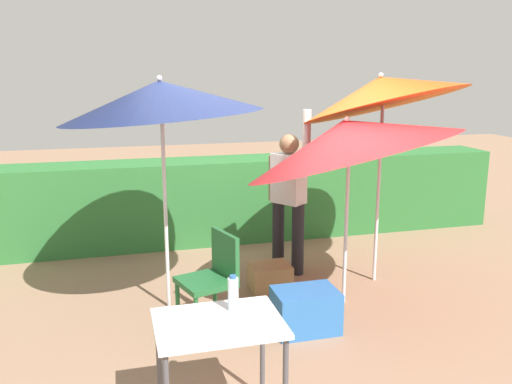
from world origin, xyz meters
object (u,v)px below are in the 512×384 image
Objects in this scene: umbrella_rainbow at (382,91)px; umbrella_yellow at (348,139)px; crate_cardboard at (270,277)px; chair_plastic at (213,275)px; cooler_box at (305,310)px; bottle_water at (233,294)px; folding_table at (219,335)px; umbrella_orange at (161,99)px; person_vendor at (289,193)px.

umbrella_yellow is at bearing -140.64° from umbrella_rainbow.
umbrella_yellow is 1.71m from crate_cardboard.
chair_plastic reaches higher than cooler_box.
umbrella_rainbow is at bearing 43.57° from bottle_water.
umbrella_yellow reaches higher than bottle_water.
folding_table is 3.33× the size of bottle_water.
cooler_box is (0.79, -0.24, -0.32)m from chair_plastic.
umbrella_orange is at bearing 121.94° from chair_plastic.
crate_cardboard is at bearing 66.99° from bottle_water.
umbrella_orange is at bearing 98.10° from bottle_water.
person_vendor is 2.72m from bottle_water.
umbrella_rainbow reaches higher than person_vendor.
bottle_water is at bearing -131.20° from cooler_box.
folding_table is (-1.55, -1.57, -1.00)m from umbrella_yellow.
crate_cardboard is (-0.60, 0.52, -1.52)m from umbrella_yellow.
bottle_water reaches higher than cooler_box.
umbrella_rainbow is 0.85m from umbrella_yellow.
umbrella_yellow is 1.20× the size of person_vendor.
umbrella_orange is at bearing 144.94° from cooler_box.
chair_plastic is at bearing 85.85° from bottle_water.
umbrella_yellow is at bearing 37.98° from cooler_box.
chair_plastic is 1.31m from bottle_water.
crate_cardboard is (-0.05, 0.95, -0.05)m from cooler_box.
crate_cardboard is (-1.17, 0.05, -1.93)m from umbrella_rainbow.
umbrella_rainbow is at bearing -33.31° from person_vendor.
folding_table is at bearing -134.70° from umbrella_yellow.
bottle_water is (-2.01, -1.91, -1.20)m from umbrella_rainbow.
umbrella_yellow is at bearing 45.30° from folding_table.
crate_cardboard is 2.36m from folding_table.
cooler_box is at bearing -86.80° from crate_cardboard.
umbrella_orange is at bearing -156.34° from person_vendor.
chair_plastic is (-1.91, -0.66, -1.56)m from umbrella_rainbow.
umbrella_orange is at bearing -172.38° from crate_cardboard.
umbrella_yellow is 1.27m from person_vendor.
umbrella_orange is 4.07× the size of cooler_box.
bottle_water reaches higher than folding_table.
folding_table is (-2.13, -2.04, -1.41)m from umbrella_rainbow.
bottle_water is at bearing -136.43° from umbrella_rainbow.
umbrella_yellow is at bearing -12.53° from umbrella_orange.
cooler_box is 1.60m from folding_table.
umbrella_yellow reaches higher than folding_table.
crate_cardboard is at bearing -126.33° from person_vendor.
umbrella_yellow is 9.39× the size of bottle_water.
umbrella_orange is 1.22× the size of person_vendor.
umbrella_yellow is 2.82× the size of folding_table.
cooler_box is 0.71× the size of folding_table.
bottle_water is (0.13, 0.14, 0.21)m from folding_table.
person_vendor is 2.35× the size of folding_table.
umbrella_orange reaches higher than bottle_water.
chair_plastic is at bearing 163.03° from cooler_box.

